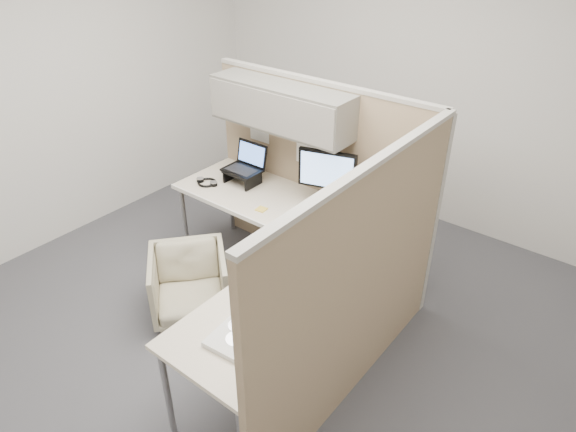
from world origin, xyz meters
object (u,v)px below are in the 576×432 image
Objects in this scene: desk at (280,244)px; office_chair at (189,281)px; monitor_left at (327,175)px; keyboard at (317,233)px.

desk is 0.80m from office_chair.
desk reaches higher than office_chair.
monitor_left is 0.47m from keyboard.
desk is at bearing -106.57° from monitor_left.
office_chair is at bearing -158.00° from keyboard.
monitor_left is at bearing 7.84° from office_chair.
monitor_left is at bearing 90.47° from desk.
monitor_left reaches higher than desk.
keyboard is at bearing 51.21° from desk.
desk is 4.29× the size of keyboard.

